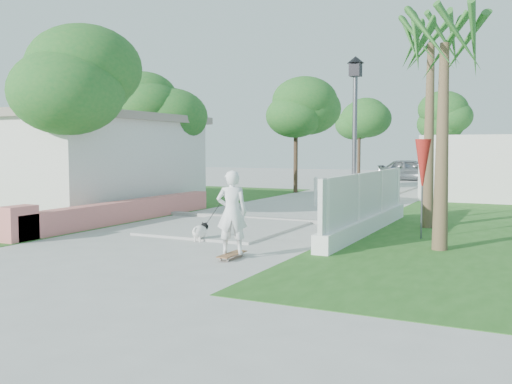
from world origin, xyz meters
The scene contains 21 objects.
ground centered at (0.00, 0.00, 0.00)m, with size 90.00×90.00×0.00m, color #B7B7B2.
path_strip centered at (0.00, 20.00, 0.03)m, with size 3.20×36.00×0.06m, color #B7B7B2.
curb centered at (0.00, 6.00, 0.05)m, with size 6.50×0.25×0.10m, color #999993.
grass_left centered at (-7.00, 8.00, 0.01)m, with size 8.00×20.00×0.01m, color #255A1C.
pink_wall centered at (-3.30, 3.55, 0.31)m, with size 0.45×8.20×0.80m.
house_left centered at (-8.00, 6.00, 1.64)m, with size 8.40×7.40×3.23m.
lattice_fence centered at (3.40, 5.00, 0.54)m, with size 0.35×7.00×1.50m.
building_right centered at (6.00, 18.00, 1.30)m, with size 6.00×8.00×2.60m, color silver.
street_lamp centered at (2.90, 5.50, 2.43)m, with size 0.44×0.44×4.44m.
bollard centered at (0.20, 10.00, 0.58)m, with size 0.14×0.14×1.09m.
patio_umbrella centered at (4.80, 4.50, 1.69)m, with size 0.36×0.36×2.30m.
tree_left_near centered at (-4.48, 2.98, 3.82)m, with size 3.60×3.60×5.28m.
tree_left_mid centered at (-5.48, 8.48, 3.50)m, with size 3.20×3.20×4.85m.
tree_path_left centered at (-2.98, 15.98, 3.82)m, with size 3.40×3.40×5.23m.
tree_path_right centered at (3.22, 19.98, 3.49)m, with size 3.00×3.00×4.79m.
tree_path_far centered at (-2.78, 25.98, 3.82)m, with size 3.20×3.20×5.17m.
palm_far centered at (4.60, 6.50, 4.48)m, with size 1.80×1.80×5.30m.
palm_near centered at (5.40, 3.20, 3.95)m, with size 1.80×1.80×4.70m.
skateboarder centered at (1.21, 1.26, 0.73)m, with size 1.97×2.11×1.68m.
dog centered at (0.36, 2.04, 0.23)m, with size 0.28×0.61×0.42m.
parked_car centered at (0.15, 27.60, 0.71)m, with size 1.69×4.19×1.43m, color #B1B3BA.
Camera 1 is at (7.10, -8.87, 2.10)m, focal length 40.00 mm.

